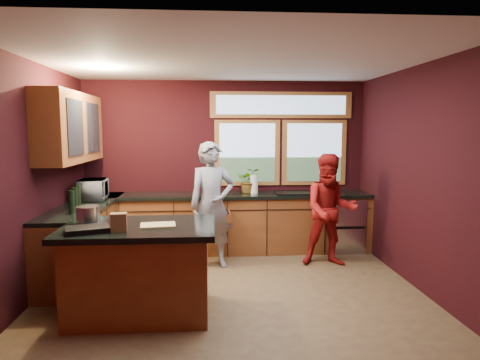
{
  "coord_description": "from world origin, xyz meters",
  "views": [
    {
      "loc": [
        -0.26,
        -4.91,
        1.93
      ],
      "look_at": [
        0.12,
        0.4,
        1.3
      ],
      "focal_mm": 32.0,
      "sensor_mm": 36.0,
      "label": 1
    }
  ],
  "objects": [
    {
      "name": "floor",
      "position": [
        0.0,
        0.0,
        0.0
      ],
      "size": [
        4.5,
        4.5,
        0.0
      ],
      "primitive_type": "plane",
      "color": "brown",
      "rests_on": "ground"
    },
    {
      "name": "room_shell",
      "position": [
        -0.6,
        0.32,
        1.8
      ],
      "size": [
        4.52,
        4.02,
        2.71
      ],
      "color": "black",
      "rests_on": "ground"
    },
    {
      "name": "back_counter",
      "position": [
        0.2,
        1.7,
        0.46
      ],
      "size": [
        4.5,
        0.64,
        0.93
      ],
      "color": "brown",
      "rests_on": "floor"
    },
    {
      "name": "left_counter",
      "position": [
        -1.95,
        0.85,
        0.47
      ],
      "size": [
        0.64,
        2.3,
        0.93
      ],
      "color": "brown",
      "rests_on": "floor"
    },
    {
      "name": "island",
      "position": [
        -0.99,
        -0.54,
        0.48
      ],
      "size": [
        1.55,
        1.05,
        0.95
      ],
      "color": "brown",
      "rests_on": "floor"
    },
    {
      "name": "person_grey",
      "position": [
        -0.23,
        0.97,
        0.88
      ],
      "size": [
        0.73,
        0.57,
        1.76
      ],
      "primitive_type": "imported",
      "rotation": [
        0.0,
        0.0,
        0.26
      ],
      "color": "slate",
      "rests_on": "floor"
    },
    {
      "name": "person_red",
      "position": [
        1.44,
        0.93,
        0.8
      ],
      "size": [
        0.83,
        0.67,
        1.59
      ],
      "primitive_type": "imported",
      "rotation": [
        0.0,
        0.0,
        -0.1
      ],
      "color": "maroon",
      "rests_on": "floor"
    },
    {
      "name": "microwave",
      "position": [
        -1.92,
        1.26,
        1.08
      ],
      "size": [
        0.4,
        0.56,
        0.29
      ],
      "primitive_type": "imported",
      "rotation": [
        0.0,
        0.0,
        1.66
      ],
      "color": "#999999",
      "rests_on": "left_counter"
    },
    {
      "name": "potted_plant",
      "position": [
        0.35,
        1.75,
        1.13
      ],
      "size": [
        0.36,
        0.31,
        0.4
      ],
      "primitive_type": "imported",
      "color": "#999999",
      "rests_on": "back_counter"
    },
    {
      "name": "paper_towel",
      "position": [
        0.43,
        1.7,
        1.07
      ],
      "size": [
        0.12,
        0.12,
        0.28
      ],
      "primitive_type": "cylinder",
      "color": "white",
      "rests_on": "back_counter"
    },
    {
      "name": "cutting_board",
      "position": [
        -0.79,
        -0.59,
        0.95
      ],
      "size": [
        0.38,
        0.29,
        0.02
      ],
      "primitive_type": "cube",
      "rotation": [
        0.0,
        0.0,
        0.12
      ],
      "color": "tan",
      "rests_on": "island"
    },
    {
      "name": "stock_pot",
      "position": [
        -1.54,
        -0.39,
        1.03
      ],
      "size": [
        0.24,
        0.24,
        0.18
      ],
      "primitive_type": "cylinder",
      "color": "#ACACB0",
      "rests_on": "island"
    },
    {
      "name": "paper_bag",
      "position": [
        -1.14,
        -0.79,
        1.03
      ],
      "size": [
        0.17,
        0.14,
        0.18
      ],
      "primitive_type": "cube",
      "rotation": [
        0.0,
        0.0,
        0.16
      ],
      "color": "brown",
      "rests_on": "island"
    },
    {
      "name": "black_tray",
      "position": [
        -1.44,
        -0.79,
        0.97
      ],
      "size": [
        0.47,
        0.4,
        0.05
      ],
      "primitive_type": "cube",
      "rotation": [
        0.0,
        0.0,
        0.34
      ],
      "color": "black",
      "rests_on": "island"
    }
  ]
}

